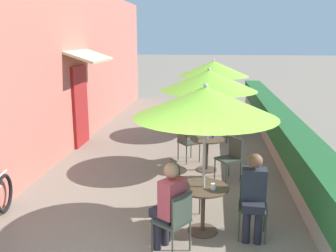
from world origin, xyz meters
name	(u,v)px	position (x,y,z in m)	size (l,w,h in m)	color
cafe_facade_wall	(80,64)	(-2.54, 7.05, 2.09)	(0.98, 14.37, 4.20)	#C66B5B
planter_hedge	(275,125)	(2.75, 7.09, 0.54)	(0.60, 13.37, 1.01)	gray
patio_table_near	(203,200)	(0.96, 2.18, 0.50)	(0.74, 0.74, 0.71)	brown
patio_umbrella_near	(205,102)	(0.96, 2.18, 1.95)	(2.00, 2.00, 2.20)	#B7B7BC
cafe_chair_near_left	(181,182)	(0.59, 2.78, 0.52)	(0.53, 0.53, 0.87)	#384238
cafe_chair_near_right	(176,218)	(0.62, 1.55, 0.52)	(0.56, 0.56, 0.87)	#384238
seated_patron_near_right	(169,203)	(0.53, 1.61, 0.69)	(0.51, 0.49, 1.25)	#23232D
cafe_chair_near_back	(253,201)	(1.67, 2.19, 0.52)	(0.43, 0.43, 0.87)	#384238
seated_patron_near_back	(254,193)	(1.66, 2.08, 0.69)	(0.36, 0.43, 1.25)	#23232D
coffee_cup_near	(213,187)	(1.10, 2.09, 0.75)	(0.07, 0.07, 0.09)	white
patio_table_mid	(207,148)	(0.97, 4.84, 0.50)	(0.74, 0.74, 0.71)	brown
patio_umbrella_mid	(209,80)	(0.97, 4.84, 1.95)	(2.00, 2.00, 2.20)	#B7B7BC
cafe_chair_mid_left	(231,155)	(1.46, 4.32, 0.52)	(0.56, 0.56, 0.87)	#384238
cafe_chair_mid_right	(186,140)	(0.49, 5.36, 0.52)	(0.56, 0.56, 0.87)	#384238
coffee_cup_mid	(213,135)	(1.10, 4.93, 0.75)	(0.07, 0.07, 0.09)	teal
patio_table_far	(212,118)	(1.07, 7.85, 0.50)	(0.74, 0.74, 0.71)	brown
patio_umbrella_far	(213,69)	(1.07, 7.85, 1.95)	(2.00, 2.00, 2.20)	#B7B7BC
cafe_chair_far_left	(230,122)	(1.57, 7.34, 0.52)	(0.56, 0.56, 0.87)	#384238
cafe_chair_far_right	(218,113)	(1.26, 8.54, 0.52)	(0.52, 0.52, 0.87)	#384238
cafe_chair_far_back	(188,119)	(0.38, 7.68, 0.52)	(0.45, 0.45, 0.87)	#384238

